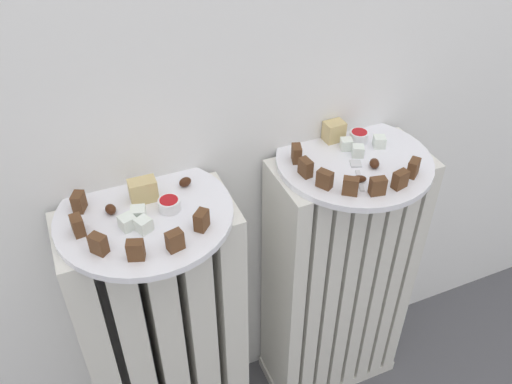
{
  "coord_description": "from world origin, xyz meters",
  "views": [
    {
      "loc": [
        -0.29,
        -0.42,
        1.25
      ],
      "look_at": [
        0.0,
        0.28,
        0.65
      ],
      "focal_mm": 37.69,
      "sensor_mm": 36.0,
      "label": 1
    }
  ],
  "objects_px": {
    "radiator_left": "(166,340)",
    "jam_bowl_left": "(169,204)",
    "fork": "(358,172)",
    "plate_left": "(145,215)",
    "plate_right": "(354,161)",
    "jam_bowl_right": "(359,136)",
    "radiator_right": "(337,283)"
  },
  "relations": [
    {
      "from": "radiator_left",
      "to": "fork",
      "type": "distance_m",
      "value": 0.52
    },
    {
      "from": "radiator_left",
      "to": "jam_bowl_left",
      "type": "height_order",
      "value": "jam_bowl_left"
    },
    {
      "from": "jam_bowl_right",
      "to": "fork",
      "type": "xyz_separation_m",
      "value": [
        -0.06,
        -0.09,
        -0.01
      ]
    },
    {
      "from": "jam_bowl_left",
      "to": "fork",
      "type": "bearing_deg",
      "value": -5.67
    },
    {
      "from": "radiator_left",
      "to": "plate_left",
      "type": "relative_size",
      "value": 2.23
    },
    {
      "from": "radiator_left",
      "to": "radiator_right",
      "type": "relative_size",
      "value": 1.0
    },
    {
      "from": "jam_bowl_right",
      "to": "fork",
      "type": "bearing_deg",
      "value": -121.86
    },
    {
      "from": "plate_right",
      "to": "radiator_right",
      "type": "bearing_deg",
      "value": 75.96
    },
    {
      "from": "plate_right",
      "to": "jam_bowl_right",
      "type": "xyz_separation_m",
      "value": [
        0.04,
        0.05,
        0.02
      ]
    },
    {
      "from": "radiator_left",
      "to": "plate_right",
      "type": "distance_m",
      "value": 0.53
    },
    {
      "from": "radiator_left",
      "to": "fork",
      "type": "bearing_deg",
      "value": -6.52
    },
    {
      "from": "jam_bowl_right",
      "to": "radiator_left",
      "type": "bearing_deg",
      "value": -173.92
    },
    {
      "from": "jam_bowl_left",
      "to": "jam_bowl_right",
      "type": "xyz_separation_m",
      "value": [
        0.4,
        0.06,
        0.0
      ]
    },
    {
      "from": "plate_left",
      "to": "radiator_left",
      "type": "bearing_deg",
      "value": 90.0
    },
    {
      "from": "radiator_left",
      "to": "radiator_right",
      "type": "xyz_separation_m",
      "value": [
        0.4,
        0.0,
        0.0
      ]
    },
    {
      "from": "plate_left",
      "to": "plate_right",
      "type": "relative_size",
      "value": 1.0
    },
    {
      "from": "jam_bowl_left",
      "to": "fork",
      "type": "distance_m",
      "value": 0.34
    },
    {
      "from": "radiator_left",
      "to": "plate_left",
      "type": "height_order",
      "value": "plate_left"
    },
    {
      "from": "plate_right",
      "to": "fork",
      "type": "bearing_deg",
      "value": -113.46
    },
    {
      "from": "jam_bowl_left",
      "to": "radiator_right",
      "type": "bearing_deg",
      "value": 1.57
    },
    {
      "from": "radiator_left",
      "to": "jam_bowl_left",
      "type": "distance_m",
      "value": 0.36
    },
    {
      "from": "radiator_right",
      "to": "jam_bowl_left",
      "type": "height_order",
      "value": "jam_bowl_left"
    },
    {
      "from": "jam_bowl_right",
      "to": "fork",
      "type": "height_order",
      "value": "jam_bowl_right"
    },
    {
      "from": "plate_left",
      "to": "jam_bowl_left",
      "type": "bearing_deg",
      "value": -13.51
    },
    {
      "from": "radiator_left",
      "to": "jam_bowl_left",
      "type": "xyz_separation_m",
      "value": [
        0.04,
        -0.01,
        0.36
      ]
    },
    {
      "from": "plate_left",
      "to": "fork",
      "type": "xyz_separation_m",
      "value": [
        0.38,
        -0.04,
        0.01
      ]
    },
    {
      "from": "plate_left",
      "to": "jam_bowl_right",
      "type": "bearing_deg",
      "value": 6.08
    },
    {
      "from": "plate_left",
      "to": "plate_right",
      "type": "distance_m",
      "value": 0.4
    },
    {
      "from": "radiator_right",
      "to": "jam_bowl_left",
      "type": "bearing_deg",
      "value": -178.43
    },
    {
      "from": "radiator_right",
      "to": "jam_bowl_left",
      "type": "distance_m",
      "value": 0.51
    },
    {
      "from": "radiator_left",
      "to": "plate_right",
      "type": "height_order",
      "value": "plate_right"
    },
    {
      "from": "radiator_right",
      "to": "fork",
      "type": "xyz_separation_m",
      "value": [
        -0.02,
        -0.04,
        0.35
      ]
    }
  ]
}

